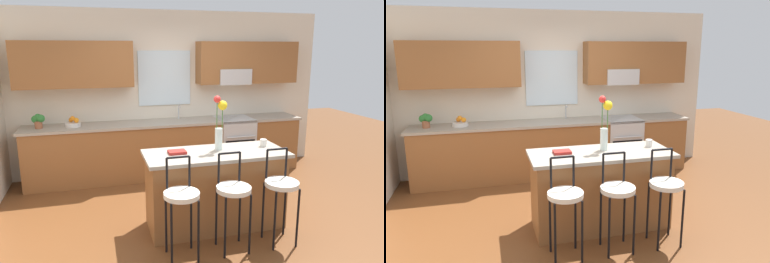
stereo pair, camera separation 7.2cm
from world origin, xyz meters
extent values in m
plane|color=brown|center=(0.00, 0.00, 0.00)|extent=(14.00, 14.00, 0.00)
cube|color=beige|center=(0.00, 2.06, 1.35)|extent=(5.60, 0.12, 2.70)
cube|color=brown|center=(-1.42, 1.83, 1.85)|extent=(1.76, 0.34, 0.70)
cube|color=brown|center=(1.42, 1.83, 1.85)|extent=(1.76, 0.34, 0.70)
cube|color=silver|center=(0.00, 1.99, 1.60)|extent=(0.88, 0.03, 0.90)
cube|color=#B7BABC|center=(1.15, 1.80, 1.62)|extent=(0.56, 0.36, 0.26)
cube|color=brown|center=(0.00, 1.70, 0.44)|extent=(4.50, 0.60, 0.88)
cube|color=#9E9384|center=(0.00, 1.70, 0.90)|extent=(4.56, 0.64, 0.04)
cube|color=#B7BABC|center=(0.21, 1.70, 0.85)|extent=(0.54, 0.38, 0.11)
cylinder|color=#B7BABC|center=(0.21, 1.86, 1.03)|extent=(0.02, 0.02, 0.22)
cylinder|color=#B7BABC|center=(0.21, 1.80, 1.14)|extent=(0.02, 0.12, 0.02)
cube|color=#B7BABC|center=(1.15, 1.68, 0.46)|extent=(0.60, 0.60, 0.92)
cube|color=black|center=(1.15, 1.38, 0.40)|extent=(0.52, 0.02, 0.40)
cylinder|color=#B7BABC|center=(1.15, 1.35, 0.66)|extent=(0.50, 0.02, 0.02)
cube|color=brown|center=(0.16, -0.20, 0.44)|extent=(1.58, 0.61, 0.88)
cube|color=#9E9384|center=(0.16, -0.20, 0.90)|extent=(1.66, 0.69, 0.04)
cylinder|color=black|center=(-0.53, -0.90, 0.33)|extent=(0.02, 0.02, 0.66)
cylinder|color=black|center=(-0.26, -0.90, 0.33)|extent=(0.02, 0.02, 0.66)
cylinder|color=black|center=(-0.53, -0.63, 0.33)|extent=(0.02, 0.02, 0.66)
cylinder|color=black|center=(-0.26, -0.63, 0.33)|extent=(0.02, 0.02, 0.66)
cylinder|color=silver|center=(-0.39, -0.76, 0.69)|extent=(0.36, 0.36, 0.05)
cylinder|color=black|center=(-0.51, -0.63, 0.87)|extent=(0.02, 0.02, 0.32)
cylinder|color=black|center=(-0.28, -0.63, 0.87)|extent=(0.02, 0.02, 0.32)
cylinder|color=black|center=(-0.39, -0.63, 1.03)|extent=(0.23, 0.02, 0.02)
cylinder|color=black|center=(0.02, -0.90, 0.33)|extent=(0.02, 0.02, 0.66)
cylinder|color=black|center=(0.29, -0.90, 0.33)|extent=(0.02, 0.02, 0.66)
cylinder|color=black|center=(0.02, -0.63, 0.33)|extent=(0.02, 0.02, 0.66)
cylinder|color=black|center=(0.29, -0.63, 0.33)|extent=(0.02, 0.02, 0.66)
cylinder|color=silver|center=(0.16, -0.76, 0.69)|extent=(0.36, 0.36, 0.05)
cylinder|color=black|center=(0.04, -0.63, 0.87)|extent=(0.02, 0.02, 0.32)
cylinder|color=black|center=(0.27, -0.63, 0.87)|extent=(0.02, 0.02, 0.32)
cylinder|color=black|center=(0.16, -0.63, 1.03)|extent=(0.23, 0.02, 0.02)
cylinder|color=black|center=(0.57, -0.90, 0.33)|extent=(0.02, 0.02, 0.66)
cylinder|color=black|center=(0.84, -0.90, 0.33)|extent=(0.02, 0.02, 0.66)
cylinder|color=black|center=(0.57, -0.63, 0.33)|extent=(0.02, 0.02, 0.66)
cylinder|color=black|center=(0.84, -0.63, 0.33)|extent=(0.02, 0.02, 0.66)
cylinder|color=silver|center=(0.71, -0.76, 0.69)|extent=(0.36, 0.36, 0.05)
cylinder|color=black|center=(0.59, -0.63, 0.87)|extent=(0.02, 0.02, 0.32)
cylinder|color=black|center=(0.82, -0.63, 0.87)|extent=(0.02, 0.02, 0.32)
cylinder|color=black|center=(0.71, -0.63, 1.03)|extent=(0.23, 0.02, 0.02)
cylinder|color=silver|center=(0.22, -0.12, 1.05)|extent=(0.09, 0.09, 0.26)
cylinder|color=#3D722D|center=(0.26, -0.12, 1.22)|extent=(0.01, 0.01, 0.45)
sphere|color=yellow|center=(0.26, -0.12, 1.45)|extent=(0.11, 0.11, 0.11)
cylinder|color=#3D722D|center=(0.19, -0.11, 1.26)|extent=(0.01, 0.01, 0.52)
sphere|color=red|center=(0.19, -0.11, 1.52)|extent=(0.08, 0.08, 0.08)
cylinder|color=silver|center=(0.79, -0.13, 0.97)|extent=(0.08, 0.08, 0.09)
cube|color=maroon|center=(-0.29, -0.13, 0.94)|extent=(0.20, 0.15, 0.03)
cylinder|color=silver|center=(-1.50, 1.70, 0.95)|extent=(0.24, 0.24, 0.06)
sphere|color=orange|center=(-1.44, 1.70, 1.01)|extent=(0.08, 0.08, 0.08)
sphere|color=orange|center=(-1.52, 1.75, 1.01)|extent=(0.07, 0.07, 0.07)
sphere|color=orange|center=(-1.50, 1.70, 1.04)|extent=(0.07, 0.07, 0.07)
cylinder|color=#9E5B3D|center=(-1.99, 1.70, 0.98)|extent=(0.11, 0.11, 0.11)
sphere|color=#2D7A33|center=(-1.99, 1.70, 1.09)|extent=(0.10, 0.10, 0.10)
sphere|color=#2D7A33|center=(-2.03, 1.71, 1.06)|extent=(0.11, 0.11, 0.11)
sphere|color=#2D7A33|center=(-1.95, 1.69, 1.07)|extent=(0.12, 0.12, 0.12)
camera|label=1|loc=(-1.18, -3.96, 2.09)|focal=33.54mm
camera|label=2|loc=(-1.11, -3.98, 2.09)|focal=33.54mm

